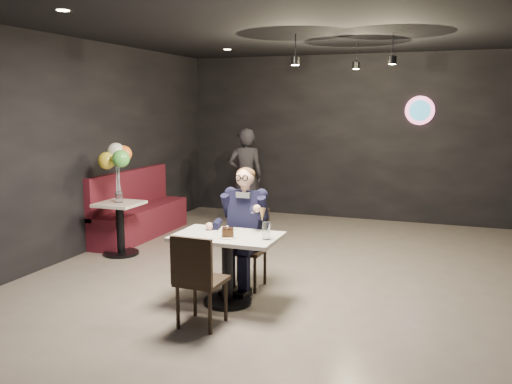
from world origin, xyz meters
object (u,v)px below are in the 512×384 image
at_px(chair_far, 246,249).
at_px(sundae_glass, 266,231).
at_px(seated_man, 246,227).
at_px(side_table, 120,230).
at_px(booth_bench, 140,204).
at_px(chair_near, 202,279).
at_px(passerby, 245,176).
at_px(main_table, 227,269).
at_px(balloon_vase, 119,197).

bearing_deg(chair_far, sundae_glass, -52.62).
relative_size(seated_man, side_table, 2.03).
bearing_deg(chair_far, booth_bench, 145.81).
bearing_deg(booth_bench, chair_near, -49.04).
bearing_deg(chair_near, side_table, 141.28).
height_order(seated_man, passerby, passerby).
distance_m(chair_near, booth_bench, 3.76).
distance_m(booth_bench, side_table, 1.06).
xyz_separation_m(booth_bench, side_table, (0.30, -1.00, -0.18)).
xyz_separation_m(main_table, seated_man, (-0.00, 0.55, 0.34)).
bearing_deg(booth_bench, seated_man, -34.19).
bearing_deg(booth_bench, side_table, -73.30).
bearing_deg(side_table, passerby, 70.36).
bearing_deg(passerby, main_table, 83.42).
height_order(chair_near, sundae_glass, sundae_glass).
relative_size(chair_near, side_table, 1.30).
bearing_deg(main_table, chair_far, 90.00).
relative_size(chair_far, passerby, 0.54).
xyz_separation_m(balloon_vase, passerby, (0.90, 2.53, 0.02)).
height_order(chair_far, seated_man, seated_man).
height_order(chair_far, passerby, passerby).
bearing_deg(side_table, sundae_glass, -25.78).
distance_m(chair_near, side_table, 2.85).
relative_size(main_table, passerby, 0.65).
height_order(main_table, passerby, passerby).
height_order(sundae_glass, balloon_vase, sundae_glass).
height_order(sundae_glass, passerby, passerby).
distance_m(side_table, passerby, 2.73).
distance_m(main_table, sundae_glass, 0.65).
height_order(main_table, chair_far, chair_far).
distance_m(main_table, balloon_vase, 2.53).
bearing_deg(chair_near, passerby, 107.75).
distance_m(chair_far, sundae_glass, 0.83).
bearing_deg(chair_near, chair_far, 91.64).
bearing_deg(balloon_vase, chair_near, -40.36).
relative_size(seated_man, passerby, 0.85).
distance_m(chair_far, balloon_vase, 2.30).
bearing_deg(chair_far, balloon_vase, 162.67).
relative_size(sundae_glass, balloon_vase, 1.14).
height_order(main_table, booth_bench, booth_bench).
bearing_deg(chair_near, main_table, 91.64).
bearing_deg(chair_far, main_table, -90.00).
height_order(main_table, chair_near, chair_near).
height_order(seated_man, side_table, seated_man).
height_order(main_table, sundae_glass, sundae_glass).
xyz_separation_m(chair_far, chair_near, (0.00, -1.17, 0.00)).
relative_size(sundae_glass, passerby, 0.11).
relative_size(chair_far, sundae_glass, 5.12).
bearing_deg(balloon_vase, passerby, 70.36).
distance_m(main_table, chair_far, 0.56).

